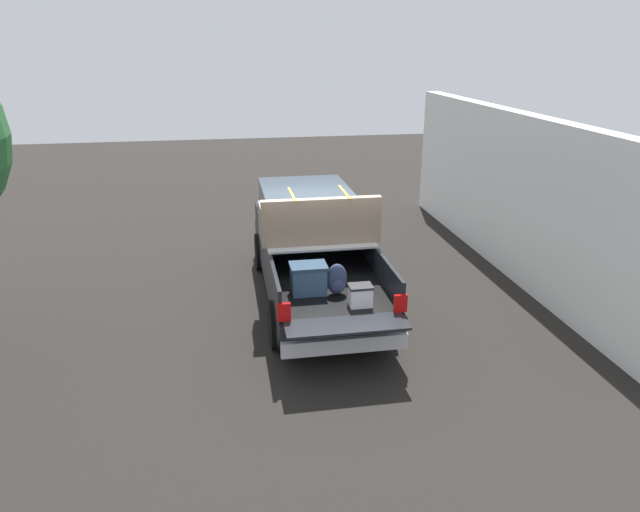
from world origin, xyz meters
name	(u,v)px	position (x,y,z in m)	size (l,w,h in m)	color
ground_plane	(315,298)	(0.00, 0.00, 0.00)	(40.00, 40.00, 0.00)	black
pickup_truck	(311,244)	(0.38, 0.00, 0.98)	(6.05, 2.08, 2.23)	black
building_facade	(511,192)	(0.98, -4.41, 1.69)	(10.29, 0.36, 3.37)	white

